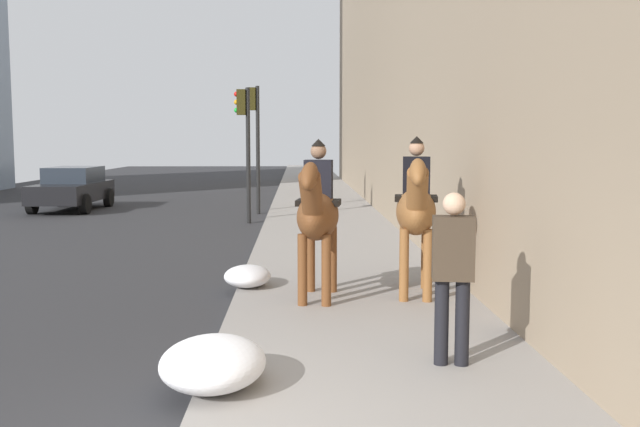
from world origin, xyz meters
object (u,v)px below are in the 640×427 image
object	(u,v)px
traffic_light_far_curb	(255,129)
mounted_horse_far	(416,209)
traffic_light_near_curb	(245,133)
mounted_horse_near	(317,213)
car_near_lane	(73,188)
pedestrian_greeting	(453,267)

from	to	relation	value
traffic_light_far_curb	mounted_horse_far	bearing A→B (deg)	-166.61
traffic_light_near_curb	traffic_light_far_curb	xyz separation A→B (m)	(2.56, -0.13, 0.15)
mounted_horse_near	traffic_light_near_curb	size ratio (longest dim) A/B	0.59
mounted_horse_near	traffic_light_near_curb	bearing A→B (deg)	-162.40
car_near_lane	traffic_light_near_curb	bearing A→B (deg)	57.53
mounted_horse_far	traffic_light_near_curb	size ratio (longest dim) A/B	0.60
mounted_horse_far	pedestrian_greeting	size ratio (longest dim) A/B	1.33
mounted_horse_near	car_near_lane	bearing A→B (deg)	-143.42
pedestrian_greeting	car_near_lane	world-z (taller)	pedestrian_greeting
pedestrian_greeting	traffic_light_far_curb	distance (m)	16.07
mounted_horse_near	pedestrian_greeting	world-z (taller)	mounted_horse_near
mounted_horse_near	pedestrian_greeting	distance (m)	3.19
mounted_horse_far	pedestrian_greeting	distance (m)	3.16
pedestrian_greeting	traffic_light_near_curb	distance (m)	13.59
pedestrian_greeting	traffic_light_far_curb	world-z (taller)	traffic_light_far_curb
mounted_horse_far	traffic_light_near_curb	distance (m)	10.58
car_near_lane	traffic_light_far_curb	world-z (taller)	traffic_light_far_curb
mounted_horse_near	traffic_light_far_curb	distance (m)	12.98
mounted_horse_far	car_near_lane	size ratio (longest dim) A/B	0.53
car_near_lane	traffic_light_near_curb	xyz separation A→B (m)	(-4.03, -6.05, 1.78)
car_near_lane	traffic_light_far_curb	bearing A→B (deg)	77.83
mounted_horse_far	mounted_horse_near	bearing A→B (deg)	-73.02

